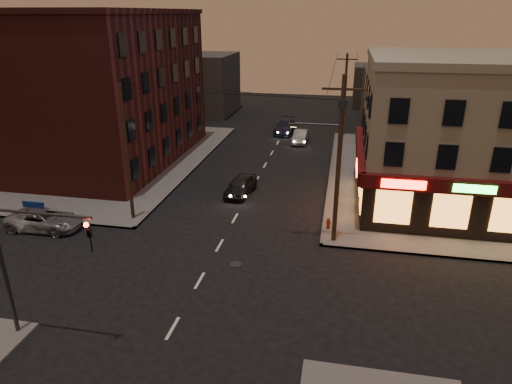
% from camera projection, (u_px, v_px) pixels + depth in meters
% --- Properties ---
extents(ground, '(120.00, 120.00, 0.00)m').
position_uv_depth(ground, '(200.00, 281.00, 24.17)').
color(ground, black).
rests_on(ground, ground).
extents(sidewalk_ne, '(24.00, 28.00, 0.15)m').
position_uv_depth(sidewalk_ne, '(474.00, 181.00, 38.28)').
color(sidewalk_ne, '#514F4C').
rests_on(sidewalk_ne, ground).
extents(sidewalk_nw, '(24.00, 28.00, 0.15)m').
position_uv_depth(sidewalk_nw, '(83.00, 157.00, 44.69)').
color(sidewalk_nw, '#514F4C').
rests_on(sidewalk_nw, ground).
extents(pizza_building, '(15.85, 12.85, 10.50)m').
position_uv_depth(pizza_building, '(475.00, 135.00, 31.62)').
color(pizza_building, gray).
rests_on(pizza_building, sidewalk_ne).
extents(brick_apartment, '(12.00, 20.00, 13.00)m').
position_uv_depth(brick_apartment, '(108.00, 90.00, 41.65)').
color(brick_apartment, '#4C1B18').
rests_on(brick_apartment, sidewalk_nw).
extents(bg_building_ne_a, '(10.00, 12.00, 7.00)m').
position_uv_depth(bg_building_ne_a, '(405.00, 99.00, 55.08)').
color(bg_building_ne_a, '#3F3D3A').
rests_on(bg_building_ne_a, ground).
extents(bg_building_nw, '(9.00, 10.00, 8.00)m').
position_uv_depth(bg_building_nw, '(201.00, 84.00, 63.36)').
color(bg_building_nw, '#3F3D3A').
rests_on(bg_building_nw, ground).
extents(bg_building_ne_b, '(8.00, 8.00, 6.00)m').
position_uv_depth(bg_building_ne_b, '(381.00, 86.00, 68.40)').
color(bg_building_ne_b, '#3F3D3A').
rests_on(bg_building_ne_b, ground).
extents(utility_pole_main, '(4.20, 0.44, 10.00)m').
position_uv_depth(utility_pole_main, '(337.00, 152.00, 26.15)').
color(utility_pole_main, '#382619').
rests_on(utility_pole_main, sidewalk_ne).
extents(utility_pole_far, '(0.26, 0.26, 9.00)m').
position_uv_depth(utility_pole_far, '(345.00, 96.00, 50.46)').
color(utility_pole_far, '#382619').
rests_on(utility_pole_far, sidewalk_ne).
extents(utility_pole_west, '(0.24, 0.24, 9.00)m').
position_uv_depth(utility_pole_west, '(127.00, 154.00, 29.60)').
color(utility_pole_west, '#382619').
rests_on(utility_pole_west, sidewalk_nw).
extents(traffic_signal, '(4.49, 0.32, 6.47)m').
position_uv_depth(traffic_signal, '(22.00, 253.00, 18.52)').
color(traffic_signal, '#333538').
rests_on(traffic_signal, ground).
extents(suv_cross, '(4.88, 2.31, 1.35)m').
position_uv_depth(suv_cross, '(44.00, 220.00, 29.67)').
color(suv_cross, gray).
rests_on(suv_cross, ground).
extents(sedan_near, '(2.17, 4.40, 1.44)m').
position_uv_depth(sedan_near, '(241.00, 185.00, 35.42)').
color(sedan_near, black).
rests_on(sedan_near, ground).
extents(sedan_mid, '(1.60, 4.16, 1.35)m').
position_uv_depth(sedan_mid, '(301.00, 136.00, 49.55)').
color(sedan_mid, gray).
rests_on(sedan_mid, ground).
extents(sedan_far, '(2.26, 5.26, 1.51)m').
position_uv_depth(sedan_far, '(285.00, 127.00, 53.54)').
color(sedan_far, '#191B33').
rests_on(sedan_far, ground).
extents(fire_hydrant, '(0.34, 0.34, 0.75)m').
position_uv_depth(fire_hydrant, '(328.00, 223.00, 29.49)').
color(fire_hydrant, maroon).
rests_on(fire_hydrant, sidewalk_ne).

